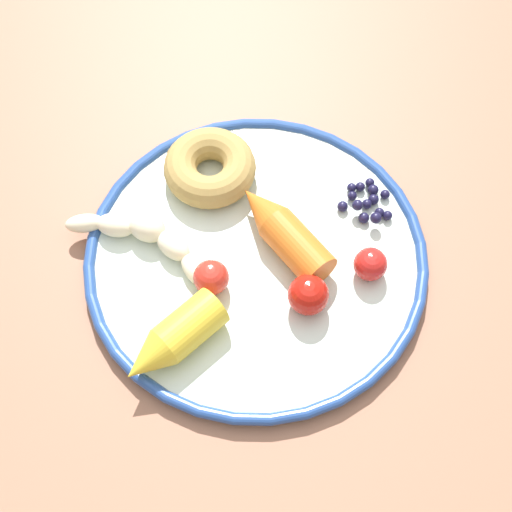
{
  "coord_description": "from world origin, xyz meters",
  "views": [
    {
      "loc": [
        0.37,
        0.07,
        1.42
      ],
      "look_at": [
        0.01,
        0.03,
        0.75
      ],
      "focal_mm": 52.19,
      "sensor_mm": 36.0,
      "label": 1
    }
  ],
  "objects_px": {
    "banana": "(144,235)",
    "blueberry_pile": "(367,202)",
    "tomato_near": "(211,277)",
    "tomato_mid": "(308,295)",
    "plate": "(256,257)",
    "carrot_orange": "(282,231)",
    "tomato_far": "(370,264)",
    "donut": "(210,168)",
    "carrot_yellow": "(173,340)",
    "dining_table": "(234,284)"
  },
  "relations": [
    {
      "from": "dining_table",
      "to": "banana",
      "type": "xyz_separation_m",
      "value": [
        0.01,
        -0.09,
        0.11
      ]
    },
    {
      "from": "carrot_orange",
      "to": "carrot_yellow",
      "type": "height_order",
      "value": "same"
    },
    {
      "from": "carrot_yellow",
      "to": "tomato_far",
      "type": "relative_size",
      "value": 3.2
    },
    {
      "from": "plate",
      "to": "carrot_yellow",
      "type": "bearing_deg",
      "value": -31.04
    },
    {
      "from": "dining_table",
      "to": "banana",
      "type": "relative_size",
      "value": 7.31
    },
    {
      "from": "dining_table",
      "to": "carrot_yellow",
      "type": "xyz_separation_m",
      "value": [
        0.12,
        -0.04,
        0.12
      ]
    },
    {
      "from": "blueberry_pile",
      "to": "tomato_near",
      "type": "bearing_deg",
      "value": -52.79
    },
    {
      "from": "carrot_orange",
      "to": "tomato_near",
      "type": "height_order",
      "value": "carrot_orange"
    },
    {
      "from": "banana",
      "to": "tomato_far",
      "type": "xyz_separation_m",
      "value": [
        0.01,
        0.23,
        0.0
      ]
    },
    {
      "from": "plate",
      "to": "blueberry_pile",
      "type": "distance_m",
      "value": 0.13
    },
    {
      "from": "dining_table",
      "to": "carrot_orange",
      "type": "bearing_deg",
      "value": 100.56
    },
    {
      "from": "plate",
      "to": "donut",
      "type": "xyz_separation_m",
      "value": [
        -0.09,
        -0.06,
        0.02
      ]
    },
    {
      "from": "carrot_orange",
      "to": "tomato_far",
      "type": "distance_m",
      "value": 0.09
    },
    {
      "from": "plate",
      "to": "carrot_orange",
      "type": "xyz_separation_m",
      "value": [
        -0.02,
        0.02,
        0.02
      ]
    },
    {
      "from": "tomato_near",
      "to": "tomato_mid",
      "type": "xyz_separation_m",
      "value": [
        0.01,
        0.1,
        0.0
      ]
    },
    {
      "from": "dining_table",
      "to": "carrot_orange",
      "type": "xyz_separation_m",
      "value": [
        -0.01,
        0.05,
        0.12
      ]
    },
    {
      "from": "plate",
      "to": "donut",
      "type": "relative_size",
      "value": 3.57
    },
    {
      "from": "tomato_mid",
      "to": "tomato_far",
      "type": "height_order",
      "value": "tomato_mid"
    },
    {
      "from": "tomato_mid",
      "to": "tomato_far",
      "type": "bearing_deg",
      "value": 125.94
    },
    {
      "from": "banana",
      "to": "blueberry_pile",
      "type": "relative_size",
      "value": 2.71
    },
    {
      "from": "blueberry_pile",
      "to": "plate",
      "type": "bearing_deg",
      "value": -55.67
    },
    {
      "from": "banana",
      "to": "blueberry_pile",
      "type": "height_order",
      "value": "banana"
    },
    {
      "from": "dining_table",
      "to": "plate",
      "type": "xyz_separation_m",
      "value": [
        0.01,
        0.03,
        0.09
      ]
    },
    {
      "from": "plate",
      "to": "dining_table",
      "type": "bearing_deg",
      "value": -113.6
    },
    {
      "from": "banana",
      "to": "carrot_orange",
      "type": "relative_size",
      "value": 1.4
    },
    {
      "from": "tomato_far",
      "to": "donut",
      "type": "bearing_deg",
      "value": -118.63
    },
    {
      "from": "carrot_orange",
      "to": "donut",
      "type": "bearing_deg",
      "value": -129.44
    },
    {
      "from": "tomato_mid",
      "to": "tomato_far",
      "type": "distance_m",
      "value": 0.07
    },
    {
      "from": "blueberry_pile",
      "to": "donut",
      "type": "bearing_deg",
      "value": -95.62
    },
    {
      "from": "carrot_yellow",
      "to": "donut",
      "type": "bearing_deg",
      "value": 178.56
    },
    {
      "from": "dining_table",
      "to": "tomato_far",
      "type": "xyz_separation_m",
      "value": [
        0.02,
        0.14,
        0.11
      ]
    },
    {
      "from": "tomato_near",
      "to": "donut",
      "type": "bearing_deg",
      "value": -170.91
    },
    {
      "from": "tomato_mid",
      "to": "tomato_far",
      "type": "relative_size",
      "value": 1.19
    },
    {
      "from": "donut",
      "to": "blueberry_pile",
      "type": "bearing_deg",
      "value": 84.38
    },
    {
      "from": "donut",
      "to": "carrot_yellow",
      "type": "bearing_deg",
      "value": -1.44
    },
    {
      "from": "banana",
      "to": "tomato_far",
      "type": "height_order",
      "value": "tomato_far"
    },
    {
      "from": "blueberry_pile",
      "to": "carrot_yellow",
      "type": "bearing_deg",
      "value": -43.58
    },
    {
      "from": "banana",
      "to": "tomato_near",
      "type": "distance_m",
      "value": 0.09
    },
    {
      "from": "dining_table",
      "to": "tomato_mid",
      "type": "xyz_separation_m",
      "value": [
        0.06,
        0.08,
        0.12
      ]
    },
    {
      "from": "carrot_orange",
      "to": "plate",
      "type": "bearing_deg",
      "value": -48.59
    },
    {
      "from": "banana",
      "to": "carrot_yellow",
      "type": "height_order",
      "value": "carrot_yellow"
    },
    {
      "from": "carrot_orange",
      "to": "blueberry_pile",
      "type": "height_order",
      "value": "carrot_orange"
    },
    {
      "from": "plate",
      "to": "carrot_orange",
      "type": "relative_size",
      "value": 3.04
    },
    {
      "from": "carrot_yellow",
      "to": "plate",
      "type": "bearing_deg",
      "value": 148.96
    },
    {
      "from": "tomato_near",
      "to": "tomato_far",
      "type": "relative_size",
      "value": 1.05
    },
    {
      "from": "plate",
      "to": "tomato_near",
      "type": "bearing_deg",
      "value": -45.92
    },
    {
      "from": "carrot_orange",
      "to": "carrot_yellow",
      "type": "distance_m",
      "value": 0.16
    },
    {
      "from": "banana",
      "to": "donut",
      "type": "relative_size",
      "value": 1.65
    },
    {
      "from": "dining_table",
      "to": "tomato_mid",
      "type": "relative_size",
      "value": 29.42
    },
    {
      "from": "plate",
      "to": "tomato_far",
      "type": "bearing_deg",
      "value": 87.65
    }
  ]
}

